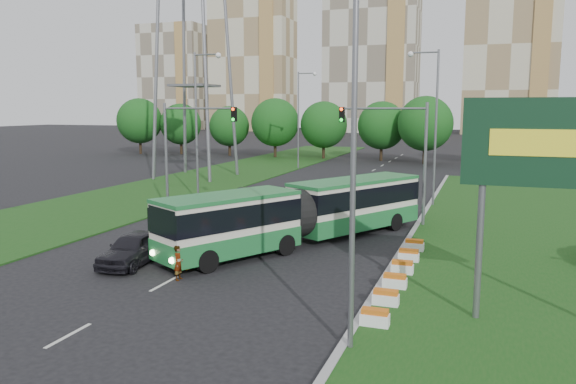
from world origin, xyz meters
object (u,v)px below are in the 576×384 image
at_px(traffic_mast_left, 185,140).
at_px(articulated_bus, 297,212).
at_px(pedestrian, 179,263).
at_px(shopping_trolley, 186,264).
at_px(traffic_mast_median, 400,144).
at_px(car_left_near, 134,248).
at_px(billboard, 556,153).
at_px(car_left_far, 246,198).

distance_m(traffic_mast_left, articulated_bus, 12.51).
distance_m(pedestrian, shopping_trolley, 1.76).
distance_m(traffic_mast_median, pedestrian, 17.60).
xyz_separation_m(traffic_mast_median, car_left_near, (-10.86, -13.78, -4.55)).
height_order(articulated_bus, car_left_near, articulated_bus).
bearing_deg(billboard, car_left_near, 173.08).
distance_m(traffic_mast_median, traffic_mast_left, 15.19).
distance_m(billboard, car_left_far, 27.23).
relative_size(billboard, traffic_mast_median, 1.00).
distance_m(billboard, shopping_trolley, 16.71).
height_order(billboard, articulated_bus, billboard).
bearing_deg(shopping_trolley, traffic_mast_left, 124.45).
height_order(traffic_mast_left, articulated_bus, traffic_mast_left).
bearing_deg(articulated_bus, pedestrian, -78.72).
xyz_separation_m(articulated_bus, pedestrian, (-2.77, -8.43, -1.00)).
distance_m(articulated_bus, shopping_trolley, 7.75).
relative_size(billboard, articulated_bus, 0.45).
bearing_deg(car_left_near, pedestrian, -28.24).
bearing_deg(car_left_far, traffic_mast_median, -8.33).
bearing_deg(articulated_bus, shopping_trolley, -86.34).
bearing_deg(traffic_mast_median, car_left_far, 168.86).
height_order(traffic_mast_left, shopping_trolley, traffic_mast_left).
bearing_deg(articulated_bus, traffic_mast_median, 85.03).
bearing_deg(traffic_mast_left, shopping_trolley, -60.51).
xyz_separation_m(traffic_mast_left, shopping_trolley, (7.17, -12.68, -5.08)).
height_order(car_left_near, car_left_far, car_left_near).
relative_size(articulated_bus, shopping_trolley, 32.96).
bearing_deg(pedestrian, car_left_near, 63.06).
bearing_deg(traffic_mast_left, billboard, -33.55).
relative_size(billboard, shopping_trolley, 14.89).
xyz_separation_m(traffic_mast_median, car_left_far, (-11.91, 2.34, -4.59)).
height_order(car_left_near, pedestrian, car_left_near).
bearing_deg(car_left_far, car_left_near, -83.49).
bearing_deg(pedestrian, traffic_mast_median, -29.26).
height_order(traffic_mast_median, pedestrian, traffic_mast_median).
height_order(billboard, traffic_mast_median, same).
height_order(articulated_bus, car_left_far, articulated_bus).
xyz_separation_m(traffic_mast_median, pedestrian, (-7.45, -15.28, -4.56)).
bearing_deg(car_left_near, car_left_far, 89.15).
bearing_deg(car_left_far, shopping_trolley, -73.44).
distance_m(car_left_near, car_left_far, 16.16).
relative_size(car_left_near, pedestrian, 2.99).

